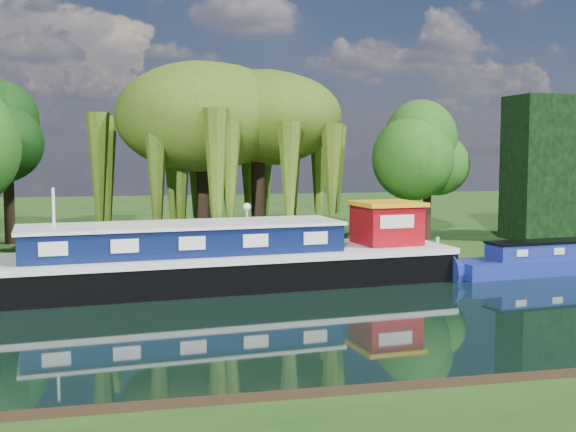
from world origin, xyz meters
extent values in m
plane|color=black|center=(0.00, 0.00, 0.00)|extent=(120.00, 120.00, 0.00)
cube|color=#163D10|center=(0.00, 34.00, 0.23)|extent=(120.00, 52.00, 0.45)
cube|color=black|center=(-1.64, 6.30, 0.49)|extent=(20.13, 6.41, 1.32)
cube|color=silver|center=(-1.64, 6.30, 1.26)|extent=(20.25, 6.51, 0.24)
cube|color=#0B1640|center=(-2.74, 6.19, 1.92)|extent=(12.53, 4.41, 1.04)
cube|color=silver|center=(-2.74, 6.19, 2.51)|extent=(12.77, 4.65, 0.13)
cube|color=maroon|center=(6.01, 7.09, 2.22)|extent=(2.65, 2.65, 1.65)
cube|color=#ECA410|center=(6.01, 7.09, 3.13)|extent=(2.96, 2.96, 0.18)
cylinder|color=silver|center=(-7.55, 5.69, 2.71)|extent=(0.11, 0.11, 2.64)
cube|color=navy|center=(14.14, 6.15, 0.30)|extent=(10.92, 2.91, 0.81)
cube|color=navy|center=(14.14, 6.15, 1.04)|extent=(7.65, 2.12, 0.67)
cube|color=black|center=(14.14, 6.15, 1.42)|extent=(7.75, 2.22, 0.09)
cube|color=silver|center=(11.39, 5.17, 1.07)|extent=(0.54, 0.10, 0.29)
cube|color=silver|center=(13.27, 5.37, 1.07)|extent=(0.54, 0.10, 0.29)
cylinder|color=black|center=(-1.11, 13.87, 3.09)|extent=(0.68, 0.68, 5.27)
ellipsoid|color=#354E10|center=(-1.11, 13.87, 6.90)|extent=(7.36, 7.36, 4.76)
cylinder|color=black|center=(1.51, 13.11, 2.89)|extent=(0.69, 0.69, 4.89)
ellipsoid|color=#354E10|center=(1.51, 13.11, 6.42)|extent=(6.67, 6.67, 4.31)
cylinder|color=black|center=(-10.98, 18.67, 3.54)|extent=(0.53, 0.53, 6.18)
ellipsoid|color=black|center=(-10.98, 18.67, 6.07)|extent=(4.94, 4.94, 4.94)
cylinder|color=black|center=(11.52, 15.34, 2.99)|extent=(0.43, 0.43, 5.07)
ellipsoid|color=#204E13|center=(11.52, 15.34, 5.06)|extent=(4.06, 4.06, 4.06)
cube|color=black|center=(19.00, 14.00, 4.45)|extent=(6.00, 3.00, 8.00)
cylinder|color=silver|center=(0.50, 10.50, 1.55)|extent=(0.10, 0.10, 2.20)
sphere|color=white|center=(0.50, 10.50, 2.83)|extent=(0.36, 0.36, 0.36)
cylinder|color=silver|center=(-4.00, 8.40, 0.95)|extent=(0.16, 0.16, 1.00)
cylinder|color=silver|center=(3.00, 8.40, 0.95)|extent=(0.16, 0.16, 1.00)
cylinder|color=silver|center=(9.00, 8.40, 0.95)|extent=(0.16, 0.16, 1.00)
camera|label=1|loc=(-5.04, -22.07, 5.36)|focal=45.00mm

